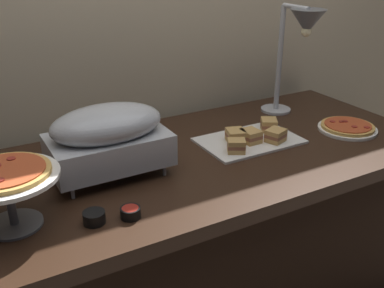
% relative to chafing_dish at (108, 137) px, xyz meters
% --- Properties ---
extents(back_wall, '(4.40, 0.04, 2.40)m').
position_rel_chafing_dish_xyz_m(back_wall, '(0.34, 0.49, 0.30)').
color(back_wall, '#C6B593').
rests_on(back_wall, ground_plane).
extents(buffet_table, '(1.90, 0.84, 0.76)m').
position_rel_chafing_dish_xyz_m(buffet_table, '(0.34, -0.01, -0.52)').
color(buffet_table, black).
rests_on(buffet_table, ground_plane).
extents(chafing_dish, '(0.40, 0.24, 0.25)m').
position_rel_chafing_dish_xyz_m(chafing_dish, '(0.00, 0.00, 0.00)').
color(chafing_dish, '#B7BABF').
rests_on(chafing_dish, buffet_table).
extents(heat_lamp, '(0.15, 0.30, 0.50)m').
position_rel_chafing_dish_xyz_m(heat_lamp, '(0.91, 0.11, 0.24)').
color(heat_lamp, '#B7BABF').
rests_on(heat_lamp, buffet_table).
extents(pizza_plate_front, '(0.25, 0.25, 0.03)m').
position_rel_chafing_dish_xyz_m(pizza_plate_front, '(1.02, -0.11, -0.13)').
color(pizza_plate_front, white).
rests_on(pizza_plate_front, buffet_table).
extents(pizza_plate_center, '(0.29, 0.29, 0.18)m').
position_rel_chafing_dish_xyz_m(pizza_plate_center, '(-0.34, -0.16, 0.00)').
color(pizza_plate_center, '#595B60').
rests_on(pizza_plate_center, buffet_table).
extents(sandwich_platter, '(0.40, 0.26, 0.06)m').
position_rel_chafing_dish_xyz_m(sandwich_platter, '(0.59, -0.01, -0.12)').
color(sandwich_platter, white).
rests_on(sandwich_platter, buffet_table).
extents(sauce_cup_near, '(0.06, 0.06, 0.03)m').
position_rel_chafing_dish_xyz_m(sauce_cup_near, '(-0.04, -0.28, -0.12)').
color(sauce_cup_near, black).
rests_on(sauce_cup_near, buffet_table).
extents(sauce_cup_far, '(0.06, 0.06, 0.04)m').
position_rel_chafing_dish_xyz_m(sauce_cup_far, '(-0.14, -0.26, -0.12)').
color(sauce_cup_far, black).
rests_on(sauce_cup_far, buffet_table).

